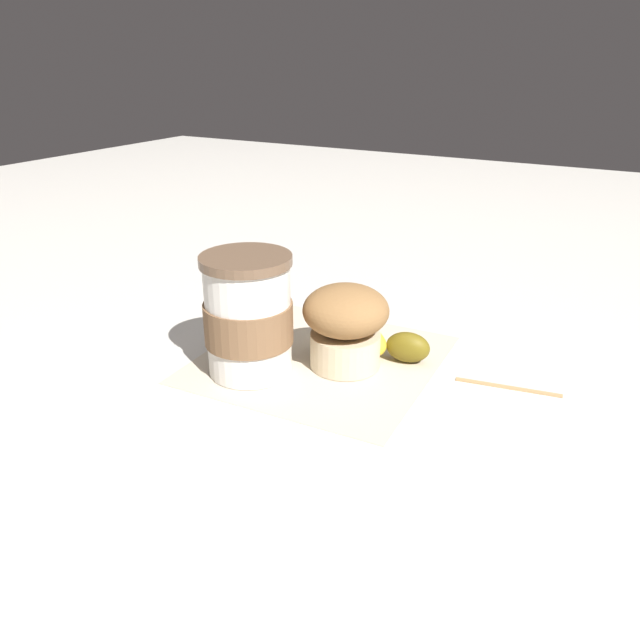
# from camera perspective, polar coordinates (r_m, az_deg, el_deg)

# --- Properties ---
(ground_plane) EXTENTS (3.00, 3.00, 0.00)m
(ground_plane) POSITION_cam_1_polar(r_m,az_deg,el_deg) (0.72, 0.00, -3.63)
(ground_plane) COLOR beige
(paper_napkin) EXTENTS (0.27, 0.27, 0.00)m
(paper_napkin) POSITION_cam_1_polar(r_m,az_deg,el_deg) (0.72, 0.00, -3.58)
(paper_napkin) COLOR beige
(paper_napkin) RESTS_ON ground_plane
(coffee_cup) EXTENTS (0.10, 0.10, 0.13)m
(coffee_cup) POSITION_cam_1_polar(r_m,az_deg,el_deg) (0.68, -6.57, 0.32)
(coffee_cup) COLOR silver
(coffee_cup) RESTS_ON paper_napkin
(muffin) EXTENTS (0.10, 0.10, 0.09)m
(muffin) POSITION_cam_1_polar(r_m,az_deg,el_deg) (0.69, 2.37, -0.28)
(muffin) COLOR beige
(muffin) RESTS_ON paper_napkin
(banana) EXTENTS (0.07, 0.15, 0.04)m
(banana) POSITION_cam_1_polar(r_m,az_deg,el_deg) (0.73, 4.44, -1.71)
(banana) COLOR gold
(banana) RESTS_ON paper_napkin
(wooden_stirrer) EXTENTS (0.02, 0.11, 0.00)m
(wooden_stirrer) POSITION_cam_1_polar(r_m,az_deg,el_deg) (0.70, 16.81, -5.88)
(wooden_stirrer) COLOR tan
(wooden_stirrer) RESTS_ON ground_plane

